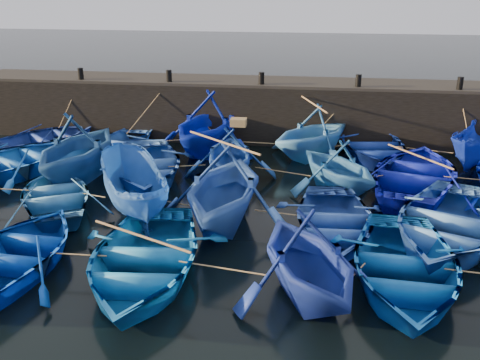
# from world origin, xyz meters

# --- Properties ---
(ground) EXTENTS (120.00, 120.00, 0.00)m
(ground) POSITION_xyz_m (0.00, 0.00, 0.00)
(ground) COLOR black
(ground) RESTS_ON ground
(quay_wall) EXTENTS (26.00, 2.50, 2.50)m
(quay_wall) POSITION_xyz_m (0.00, 10.50, 1.25)
(quay_wall) COLOR black
(quay_wall) RESTS_ON ground
(quay_top) EXTENTS (26.00, 2.50, 0.12)m
(quay_top) POSITION_xyz_m (0.00, 10.50, 2.56)
(quay_top) COLOR black
(quay_top) RESTS_ON quay_wall
(bollard_0) EXTENTS (0.24, 0.24, 0.50)m
(bollard_0) POSITION_xyz_m (-8.00, 9.60, 2.87)
(bollard_0) COLOR black
(bollard_0) RESTS_ON quay_top
(bollard_1) EXTENTS (0.24, 0.24, 0.50)m
(bollard_1) POSITION_xyz_m (-4.00, 9.60, 2.87)
(bollard_1) COLOR black
(bollard_1) RESTS_ON quay_top
(bollard_2) EXTENTS (0.24, 0.24, 0.50)m
(bollard_2) POSITION_xyz_m (0.00, 9.60, 2.87)
(bollard_2) COLOR black
(bollard_2) RESTS_ON quay_top
(bollard_3) EXTENTS (0.24, 0.24, 0.50)m
(bollard_3) POSITION_xyz_m (4.00, 9.60, 2.87)
(bollard_3) COLOR black
(bollard_3) RESTS_ON quay_top
(bollard_4) EXTENTS (0.24, 0.24, 0.50)m
(bollard_4) POSITION_xyz_m (8.00, 9.60, 2.87)
(bollard_4) COLOR black
(bollard_4) RESTS_ON quay_top
(boat_0) EXTENTS (5.34, 5.52, 0.93)m
(boat_0) POSITION_xyz_m (-8.98, 7.72, 0.47)
(boat_0) COLOR navy
(boat_0) RESTS_ON ground
(boat_1) EXTENTS (3.55, 4.66, 0.91)m
(boat_1) POSITION_xyz_m (-5.65, 7.20, 0.45)
(boat_1) COLOR #204994
(boat_1) RESTS_ON ground
(boat_2) EXTENTS (5.22, 5.73, 2.58)m
(boat_2) POSITION_xyz_m (-2.04, 7.96, 1.29)
(boat_2) COLOR #04199F
(boat_2) RESTS_ON ground
(boat_3) EXTENTS (5.44, 5.50, 2.19)m
(boat_3) POSITION_xyz_m (2.24, 7.85, 1.10)
(boat_3) COLOR #3777D4
(boat_3) RESTS_ON ground
(boat_4) EXTENTS (4.36, 5.62, 1.07)m
(boat_4) POSITION_xyz_m (4.64, 8.16, 0.54)
(boat_4) COLOR navy
(boat_4) RESTS_ON ground
(boat_5) EXTENTS (3.47, 4.46, 1.63)m
(boat_5) POSITION_xyz_m (8.52, 7.60, 0.82)
(boat_5) COLOR #0D2595
(boat_5) RESTS_ON ground
(boat_6) EXTENTS (5.56, 6.24, 1.07)m
(boat_6) POSITION_xyz_m (-8.48, 4.54, 0.53)
(boat_6) COLOR blue
(boat_6) RESTS_ON ground
(boat_7) EXTENTS (4.58, 5.18, 2.54)m
(boat_7) POSITION_xyz_m (-5.91, 4.21, 1.27)
(boat_7) COLOR navy
(boat_7) RESTS_ON ground
(boat_8) EXTENTS (5.38, 6.41, 1.14)m
(boat_8) POSITION_xyz_m (-3.66, 4.54, 0.57)
(boat_8) COLOR blue
(boat_8) RESTS_ON ground
(boat_9) EXTENTS (3.86, 4.31, 2.04)m
(boat_9) POSITION_xyz_m (-0.60, 4.92, 1.02)
(boat_9) COLOR #1B46A0
(boat_9) RESTS_ON ground
(boat_10) EXTENTS (4.75, 4.86, 1.94)m
(boat_10) POSITION_xyz_m (3.16, 4.30, 0.97)
(boat_10) COLOR #2866A5
(boat_10) RESTS_ON ground
(boat_11) EXTENTS (5.54, 6.68, 1.20)m
(boat_11) POSITION_xyz_m (5.83, 4.89, 0.60)
(boat_11) COLOR #0913A1
(boat_11) RESTS_ON ground
(boat_14) EXTENTS (4.88, 5.38, 0.91)m
(boat_14) POSITION_xyz_m (-5.63, 1.74, 0.46)
(boat_14) COLOR #2B67A6
(boat_14) RESTS_ON ground
(boat_15) EXTENTS (3.73, 4.82, 1.76)m
(boat_15) POSITION_xyz_m (-3.03, 1.53, 0.88)
(boat_15) COLOR #1F51A4
(boat_15) RESTS_ON ground
(boat_16) EXTENTS (4.40, 5.02, 2.52)m
(boat_16) POSITION_xyz_m (-0.19, 1.24, 1.26)
(boat_16) COLOR #2750A7
(boat_16) RESTS_ON ground
(boat_17) EXTENTS (3.53, 4.77, 0.96)m
(boat_17) POSITION_xyz_m (2.96, 1.02, 0.48)
(boat_17) COLOR #254AA7
(boat_17) RESTS_ON ground
(boat_18) EXTENTS (5.95, 6.88, 1.20)m
(boat_18) POSITION_xyz_m (6.03, 1.06, 0.60)
(boat_18) COLOR #2F60B9
(boat_18) RESTS_ON ground
(boat_21) EXTENTS (3.63, 4.93, 0.99)m
(boat_21) POSITION_xyz_m (-4.82, -2.03, 0.50)
(boat_21) COLOR navy
(boat_21) RESTS_ON ground
(boat_22) EXTENTS (4.37, 5.76, 1.12)m
(boat_22) POSITION_xyz_m (-1.62, -1.98, 0.56)
(boat_22) COLOR #1063B6
(boat_22) RESTS_ON ground
(boat_23) EXTENTS (4.85, 5.13, 2.13)m
(boat_23) POSITION_xyz_m (2.30, -2.31, 1.07)
(boat_23) COLOR navy
(boat_23) RESTS_ON ground
(boat_24) EXTENTS (4.06, 5.46, 1.09)m
(boat_24) POSITION_xyz_m (4.53, -1.45, 0.55)
(boat_24) COLOR #084EA6
(boat_24) RESTS_ON ground
(wooden_crate) EXTENTS (0.54, 0.43, 0.26)m
(wooden_crate) POSITION_xyz_m (-0.30, 4.92, 2.17)
(wooden_crate) COLOR olive
(wooden_crate) RESTS_ON boat_9
(mooring_ropes) EXTENTS (17.55, 11.85, 2.10)m
(mooring_ropes) POSITION_xyz_m (-0.15, 4.94, 0.88)
(mooring_ropes) COLOR tan
(mooring_ropes) RESTS_ON ground
(loose_oars) EXTENTS (9.70, 11.91, 1.45)m
(loose_oars) POSITION_xyz_m (1.56, 3.00, 1.79)
(loose_oars) COLOR #99724C
(loose_oars) RESTS_ON ground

